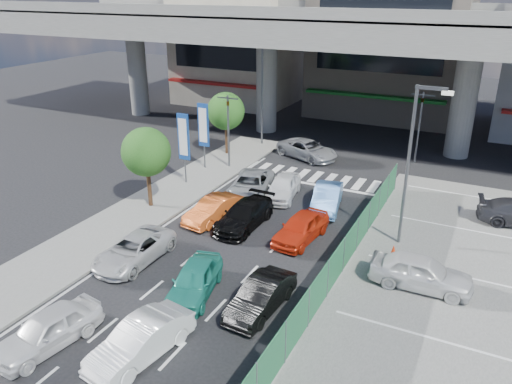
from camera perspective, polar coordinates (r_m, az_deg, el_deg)
The scene contains 29 objects.
ground at distance 23.55m, azimuth -4.21°, elevation -8.45°, with size 120.00×120.00×0.00m, color black.
parking_lot at distance 22.75m, azimuth 23.92°, elevation -11.75°, with size 12.00×28.00×0.06m, color #5C5C5A.
sidewalk_left at distance 30.05m, azimuth -11.91°, elevation -1.56°, with size 4.00×30.00×0.12m, color #5C5C5A.
fence_run at distance 22.05m, azimuth 9.18°, elevation -8.33°, with size 0.16×22.00×1.80m, color #216039, non-canonical shape.
expressway at distance 40.75m, azimuth 12.00°, elevation 17.46°, with size 64.00×14.00×10.75m.
building_west at distance 56.16m, azimuth -1.93°, elevation 16.90°, with size 12.00×10.90×13.00m.
building_center at distance 51.50m, azimuth 15.24°, elevation 16.76°, with size 14.00×10.90×15.00m.
traffic_light_left at distance 34.65m, azimuth -3.22°, elevation 8.94°, with size 1.60×1.24×5.20m.
traffic_light_right at distance 37.49m, azimuth 18.37°, elevation 8.89°, with size 1.60×1.24×5.20m.
street_lamp_right at distance 24.60m, azimuth 17.51°, elevation 4.15°, with size 1.65×0.22×8.00m.
street_lamp_left at distance 39.73m, azimuth 0.94°, elevation 11.98°, with size 1.65×0.22×8.00m.
signboard_near at distance 32.12m, azimuth -8.28°, elevation 6.02°, with size 0.80×0.14×4.70m.
signboard_far at distance 34.73m, azimuth -6.04°, elevation 7.40°, with size 0.80×0.14×4.70m.
tree_near at distance 28.87m, azimuth -12.44°, elevation 4.47°, with size 2.80×2.80×4.80m.
tree_far at distance 37.66m, azimuth -3.46°, elevation 9.19°, with size 2.80×2.80×4.80m.
van_white_back_left at distance 20.02m, azimuth -22.72°, elevation -14.31°, with size 1.63×4.05×1.38m, color silver.
hatch_white_back_mid at distance 18.55m, azimuth -13.03°, elevation -16.21°, with size 1.45×4.17×1.37m, color white.
sedan_white_mid_left at distance 24.23m, azimuth -13.77°, elevation -6.44°, with size 2.08×4.50×1.25m, color silver.
taxi_teal_mid at distance 21.38m, azimuth -7.03°, elevation -9.95°, with size 1.62×4.02×1.37m, color teal.
hatch_black_mid_right at distance 20.32m, azimuth 0.57°, elevation -11.84°, with size 1.36×3.90×1.28m, color black.
taxi_orange_left at distance 27.62m, azimuth -4.85°, elevation -2.00°, with size 1.38×3.95×1.30m, color orange.
sedan_black_mid at distance 26.85m, azimuth -1.36°, elevation -2.66°, with size 1.86×4.57×1.33m, color black.
taxi_orange_right at distance 25.55m, azimuth 5.16°, elevation -4.07°, with size 1.63×4.05×1.38m, color red.
wagon_silver_front_left at distance 30.73m, azimuth -0.64°, elevation 0.79°, with size 2.29×4.97×1.38m, color #999CA0.
sedan_white_front_mid at distance 30.49m, azimuth 3.10°, elevation 0.58°, with size 1.63×4.05×1.38m, color white.
kei_truck_front_right at distance 29.21m, azimuth 8.11°, elevation -0.66°, with size 1.46×4.19×1.38m, color #548AD1.
crossing_wagon_silver at distance 37.72m, azimuth 5.89°, elevation 4.85°, with size 2.23×4.84×1.35m, color #A3A4AB.
parked_sedan_white at distance 22.67m, azimuth 18.32°, elevation -8.68°, with size 1.74×4.32×1.47m, color silver.
traffic_cone at distance 24.78m, azimuth 15.41°, elevation -6.53°, with size 0.35×0.35×0.68m, color red.
Camera 1 is at (10.48, -17.23, 12.16)m, focal length 35.00 mm.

